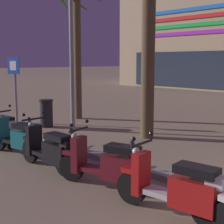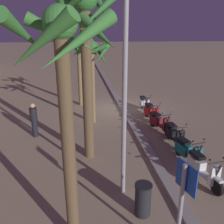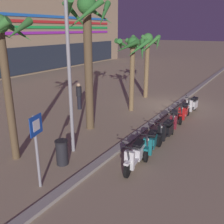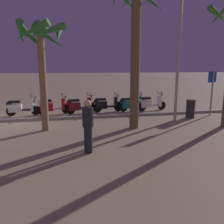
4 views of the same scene
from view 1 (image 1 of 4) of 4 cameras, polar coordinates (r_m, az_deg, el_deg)
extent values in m
cylinder|color=black|center=(9.12, -17.26, -4.41)|extent=(0.53, 0.16, 0.52)
cube|color=white|center=(9.27, -18.05, -3.21)|extent=(0.71, 0.40, 0.43)
cube|color=black|center=(9.19, -18.09, -1.12)|extent=(0.63, 0.37, 0.12)
cube|color=silver|center=(8.97, -17.10, -1.95)|extent=(0.26, 0.23, 0.16)
cylinder|color=black|center=(8.10, -13.58, -5.90)|extent=(0.53, 0.20, 0.52)
cube|color=black|center=(8.59, -16.58, -4.78)|extent=(0.64, 0.39, 0.08)
cube|color=#197075|center=(8.23, -14.64, -4.64)|extent=(0.73, 0.45, 0.42)
cube|color=black|center=(8.14, -14.64, -2.37)|extent=(0.65, 0.41, 0.12)
cube|color=#197075|center=(8.84, -18.22, -2.95)|extent=(0.21, 0.36, 0.66)
cylinder|color=#333338|center=(8.87, -18.58, -1.94)|extent=(0.29, 0.13, 0.69)
cylinder|color=black|center=(8.76, -18.37, 0.06)|extent=(0.15, 0.56, 0.04)
cube|color=black|center=(7.96, -13.30, -3.31)|extent=(0.28, 0.24, 0.16)
sphere|color=black|center=(8.87, -17.09, 1.01)|extent=(0.07, 0.07, 0.07)
cylinder|color=black|center=(7.78, -13.81, -6.52)|extent=(0.52, 0.11, 0.52)
cylinder|color=black|center=(6.76, -8.14, -8.67)|extent=(0.52, 0.11, 0.52)
cube|color=black|center=(7.29, -11.42, -6.99)|extent=(0.61, 0.29, 0.08)
cube|color=black|center=(6.89, -9.28, -7.00)|extent=(0.69, 0.34, 0.43)
cube|color=black|center=(6.79, -9.25, -4.24)|extent=(0.61, 0.31, 0.12)
cube|color=black|center=(7.56, -13.18, -4.67)|extent=(0.15, 0.34, 0.66)
cube|color=black|center=(7.71, -13.89, -4.44)|extent=(0.32, 0.17, 0.08)
cylinder|color=#333338|center=(7.59, -13.54, -3.47)|extent=(0.28, 0.08, 0.69)
cylinder|color=black|center=(7.47, -13.30, -1.16)|extent=(0.05, 0.56, 0.04)
sphere|color=white|center=(7.58, -13.66, -2.11)|extent=(0.12, 0.12, 0.12)
cube|color=black|center=(6.59, -7.80, -5.50)|extent=(0.24, 0.21, 0.16)
sphere|color=black|center=(7.31, -14.85, -0.48)|extent=(0.07, 0.07, 0.07)
sphere|color=black|center=(7.56, -11.71, -0.07)|extent=(0.07, 0.07, 0.07)
cylinder|color=black|center=(6.49, -6.92, -9.40)|extent=(0.53, 0.24, 0.52)
cylinder|color=black|center=(5.82, 3.56, -11.51)|extent=(0.53, 0.24, 0.52)
cube|color=maroon|center=(6.14, -2.38, -9.83)|extent=(0.65, 0.43, 0.08)
cube|color=maroon|center=(5.87, 1.64, -9.61)|extent=(0.74, 0.49, 0.44)
cube|color=black|center=(5.76, 1.83, -6.34)|extent=(0.66, 0.45, 0.12)
cube|color=maroon|center=(6.30, -5.66, -7.18)|extent=(0.23, 0.37, 0.66)
cube|color=maroon|center=(6.41, -6.97, -6.94)|extent=(0.35, 0.24, 0.08)
cylinder|color=#333338|center=(6.31, -6.27, -5.76)|extent=(0.29, 0.14, 0.69)
cylinder|color=black|center=(6.19, -5.73, -2.99)|extent=(0.19, 0.55, 0.04)
sphere|color=white|center=(6.28, -6.44, -4.14)|extent=(0.12, 0.12, 0.12)
cube|color=maroon|center=(5.66, 4.33, -7.68)|extent=(0.28, 0.26, 0.16)
sphere|color=black|center=(5.97, -6.96, -2.28)|extent=(0.07, 0.07, 0.07)
sphere|color=black|center=(6.35, -4.31, -1.58)|extent=(0.07, 0.07, 0.07)
cylinder|color=black|center=(5.48, 3.37, -12.83)|extent=(0.53, 0.16, 0.52)
cylinder|color=black|center=(4.90, 16.23, -15.90)|extent=(0.53, 0.16, 0.52)
cube|color=silver|center=(5.16, 8.92, -13.63)|extent=(0.63, 0.35, 0.08)
cube|color=red|center=(4.91, 13.90, -13.53)|extent=(0.71, 0.40, 0.44)
cube|color=black|center=(4.78, 14.27, -9.64)|extent=(0.63, 0.37, 0.12)
cube|color=red|center=(5.29, 5.00, -10.33)|extent=(0.18, 0.35, 0.66)
cube|color=red|center=(5.38, 3.40, -9.96)|extent=(0.34, 0.20, 0.08)
cylinder|color=#333338|center=(5.28, 4.30, -8.63)|extent=(0.29, 0.10, 0.69)
cylinder|color=black|center=(5.15, 5.07, -5.39)|extent=(0.11, 0.56, 0.04)
sphere|color=white|center=(5.24, 4.14, -6.71)|extent=(0.12, 0.12, 0.12)
cube|color=silver|center=(4.71, 17.37, -11.34)|extent=(0.26, 0.23, 0.16)
sphere|color=black|center=(4.92, 3.70, -4.61)|extent=(0.07, 0.07, 0.07)
sphere|color=black|center=(5.31, 6.73, -3.66)|extent=(0.07, 0.07, 0.07)
cylinder|color=#939399|center=(12.74, -16.15, 3.57)|extent=(0.09, 0.09, 2.40)
cube|color=#1947B7|center=(12.65, -16.52, 7.60)|extent=(0.59, 0.17, 0.60)
cube|color=white|center=(12.64, -16.57, 7.60)|extent=(0.32, 0.09, 0.33)
cylinder|color=brown|center=(13.18, -5.92, 9.59)|extent=(0.29, 0.29, 4.95)
cone|color=#3D8438|center=(14.01, -6.51, 18.38)|extent=(0.93, 1.39, 1.08)
cylinder|color=brown|center=(9.84, 6.24, 12.40)|extent=(0.39, 0.39, 5.82)
cylinder|color=#232328|center=(11.76, -11.15, -0.34)|extent=(0.44, 0.44, 0.90)
cylinder|color=black|center=(11.70, -11.22, 1.93)|extent=(0.48, 0.48, 0.06)
cylinder|color=#939399|center=(10.98, -6.95, 12.19)|extent=(0.14, 0.14, 5.89)
camera|label=2|loc=(17.10, -16.76, 16.93)|focal=38.25mm
camera|label=3|loc=(16.21, -44.12, 15.29)|focal=40.80mm
camera|label=4|loc=(16.89, 34.92, 8.30)|focal=35.66mm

